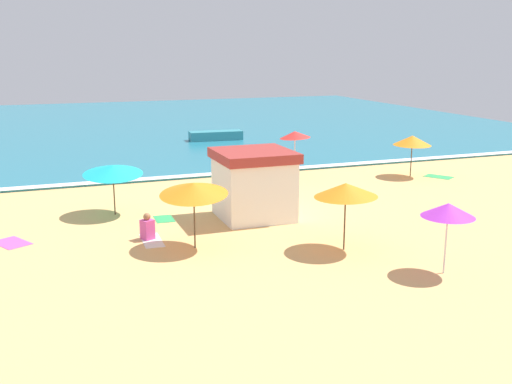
# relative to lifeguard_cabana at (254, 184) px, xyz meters

# --- Properties ---
(ground_plane) EXTENTS (60.00, 60.00, 0.00)m
(ground_plane) POSITION_rel_lifeguard_cabana_xyz_m (0.45, 1.58, -1.31)
(ground_plane) COLOR #E5B26B
(ocean_water) EXTENTS (60.00, 44.00, 0.10)m
(ocean_water) POSITION_rel_lifeguard_cabana_xyz_m (0.45, 29.58, -1.26)
(ocean_water) COLOR teal
(ocean_water) RESTS_ON ground_plane
(wave_breaker_foam) EXTENTS (57.00, 0.70, 0.01)m
(wave_breaker_foam) POSITION_rel_lifeguard_cabana_xyz_m (0.45, 7.88, -1.20)
(wave_breaker_foam) COLOR white
(wave_breaker_foam) RESTS_ON ocean_water
(lifeguard_cabana) EXTENTS (2.77, 2.80, 2.56)m
(lifeguard_cabana) POSITION_rel_lifeguard_cabana_xyz_m (0.00, 0.00, 0.00)
(lifeguard_cabana) COLOR white
(lifeguard_cabana) RESTS_ON ground_plane
(beach_umbrella_0) EXTENTS (1.81, 1.79, 2.34)m
(beach_umbrella_0) POSITION_rel_lifeguard_cabana_xyz_m (4.42, 6.21, 0.81)
(beach_umbrella_0) COLOR silver
(beach_umbrella_0) RESTS_ON ground_plane
(beach_umbrella_1) EXTENTS (2.90, 2.91, 2.27)m
(beach_umbrella_1) POSITION_rel_lifeguard_cabana_xyz_m (-2.99, -2.69, 0.65)
(beach_umbrella_1) COLOR #4C3823
(beach_umbrella_1) RESTS_ON ground_plane
(beach_umbrella_2) EXTENTS (2.49, 2.51, 2.06)m
(beach_umbrella_2) POSITION_rel_lifeguard_cabana_xyz_m (-4.87, 2.24, 0.45)
(beach_umbrella_2) COLOR #4C3823
(beach_umbrella_2) RESTS_ON ground_plane
(beach_umbrella_4) EXTENTS (1.93, 1.93, 2.07)m
(beach_umbrella_4) POSITION_rel_lifeguard_cabana_xyz_m (9.92, 4.35, 0.50)
(beach_umbrella_4) COLOR #4C3823
(beach_umbrella_4) RESTS_ON ground_plane
(beach_umbrella_5) EXTENTS (2.57, 2.56, 2.20)m
(beach_umbrella_5) POSITION_rel_lifeguard_cabana_xyz_m (1.40, -4.53, 0.65)
(beach_umbrella_5) COLOR #4C3823
(beach_umbrella_5) RESTS_ON ground_plane
(beach_umbrella_6) EXTENTS (1.93, 1.93, 2.06)m
(beach_umbrella_6) POSITION_rel_lifeguard_cabana_xyz_m (3.08, -7.34, 0.55)
(beach_umbrella_6) COLOR silver
(beach_umbrella_6) RESTS_ON ground_plane
(beachgoer_0) EXTENTS (0.43, 0.43, 1.77)m
(beachgoer_0) POSITION_rel_lifeguard_cabana_xyz_m (0.41, 5.57, -0.46)
(beachgoer_0) COLOR green
(beachgoer_0) RESTS_ON ground_plane
(beachgoer_2) EXTENTS (0.48, 0.48, 0.81)m
(beachgoer_2) POSITION_rel_lifeguard_cabana_xyz_m (2.89, 3.41, -0.95)
(beachgoer_2) COLOR blue
(beachgoer_2) RESTS_ON ground_plane
(beachgoer_3) EXTENTS (0.49, 0.49, 0.91)m
(beachgoer_3) POSITION_rel_lifeguard_cabana_xyz_m (-4.26, -1.30, -0.90)
(beachgoer_3) COLOR #D84CA5
(beachgoer_3) RESTS_ON ground_plane
(beach_towel_0) EXTENTS (1.03, 1.86, 0.01)m
(beach_towel_0) POSITION_rel_lifeguard_cabana_xyz_m (2.30, 3.86, -1.30)
(beach_towel_0) COLOR blue
(beach_towel_0) RESTS_ON ground_plane
(beach_towel_1) EXTENTS (1.37, 1.54, 0.01)m
(beach_towel_1) POSITION_rel_lifeguard_cabana_xyz_m (-8.55, -0.14, -1.30)
(beach_towel_1) COLOR #D84CA5
(beach_towel_1) RESTS_ON ground_plane
(beach_towel_2) EXTENTS (0.72, 1.06, 0.01)m
(beach_towel_2) POSITION_rel_lifeguard_cabana_xyz_m (-3.24, 0.95, -1.30)
(beach_towel_2) COLOR green
(beach_towel_2) RESTS_ON ground_plane
(beach_towel_3) EXTENTS (0.68, 1.63, 0.01)m
(beach_towel_3) POSITION_rel_lifeguard_cabana_xyz_m (-4.17, -1.48, -1.30)
(beach_towel_3) COLOR white
(beach_towel_3) RESTS_ON ground_plane
(beach_towel_4) EXTENTS (1.41, 1.58, 0.01)m
(beach_towel_4) POSITION_rel_lifeguard_cabana_xyz_m (11.17, 3.75, -1.30)
(beach_towel_4) COLOR green
(beach_towel_4) RESTS_ON ground_plane
(small_boat_0) EXTENTS (3.67, 1.33, 0.61)m
(small_boat_0) POSITION_rel_lifeguard_cabana_xyz_m (4.12, 18.85, -0.90)
(small_boat_0) COLOR teal
(small_boat_0) RESTS_ON ocean_water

